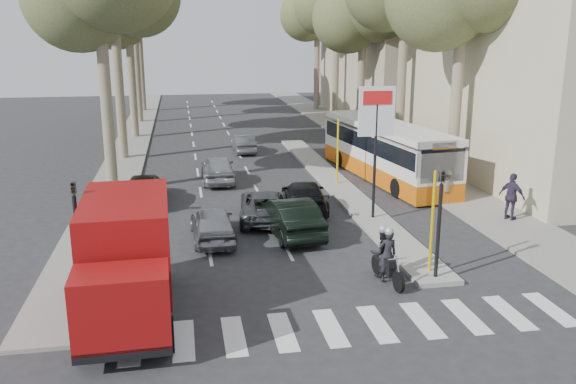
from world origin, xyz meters
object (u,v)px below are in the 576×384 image
Objects in this scene: city_bus at (386,150)px; silver_hatchback at (213,224)px; motorcycle at (385,255)px; red_truck at (127,258)px; dark_hatchback at (290,217)px.

silver_hatchback is at bearing -146.02° from city_bus.
motorcycle is (5.17, -4.80, 0.18)m from silver_hatchback.
red_truck is 19.03m from city_bus.
motorcycle reaches higher than silver_hatchback.
red_truck reaches higher than city_bus.
dark_hatchback is 5.39m from motorcycle.
city_bus is at bearing -140.61° from silver_hatchback.
silver_hatchback is at bearing 129.91° from motorcycle.
silver_hatchback is 6.63m from red_truck.
red_truck reaches higher than silver_hatchback.
motorcycle is at bearing -116.04° from city_bus.
red_truck is at bearing -178.56° from motorcycle.
city_bus is (12.34, 14.48, -0.12)m from red_truck.
dark_hatchback is 8.38m from red_truck.
motorcycle is (-4.53, -13.29, -0.76)m from city_bus.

